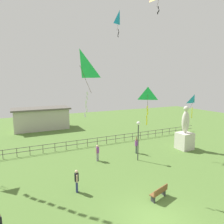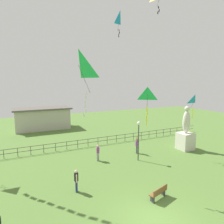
{
  "view_description": "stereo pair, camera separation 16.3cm",
  "coord_description": "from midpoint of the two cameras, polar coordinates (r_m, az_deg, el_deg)",
  "views": [
    {
      "loc": [
        -6.79,
        -8.15,
        7.63
      ],
      "look_at": [
        0.35,
        6.26,
        5.24
      ],
      "focal_mm": 32.61,
      "sensor_mm": 36.0,
      "label": 1
    },
    {
      "loc": [
        -6.65,
        -8.23,
        7.63
      ],
      "look_at": [
        0.35,
        6.26,
        5.24
      ],
      "focal_mm": 32.61,
      "sensor_mm": 36.0,
      "label": 2
    }
  ],
  "objects": [
    {
      "name": "kite_3",
      "position": [
        20.69,
        21.85,
        3.05
      ],
      "size": [
        0.95,
        0.69,
        2.28
      ],
      "color": "#198CD1"
    },
    {
      "name": "statue_monument",
      "position": [
        24.65,
        19.56,
        -6.13
      ],
      "size": [
        1.58,
        1.58,
        4.96
      ],
      "color": "beige",
      "rests_on": "ground_plane"
    },
    {
      "name": "pavilion_building",
      "position": [
        34.92,
        -19.34,
        -1.68
      ],
      "size": [
        8.84,
        4.39,
        3.48
      ],
      "color": "#B7B2A3",
      "rests_on": "ground_plane"
    },
    {
      "name": "waterfront_railing",
      "position": [
        24.13,
        -9.98,
        -8.56
      ],
      "size": [
        36.03,
        0.06,
        0.95
      ],
      "color": "#4C4742",
      "rests_on": "ground_plane"
    },
    {
      "name": "kite_0",
      "position": [
        24.36,
        1.93,
        24.87
      ],
      "size": [
        0.83,
        0.78,
        2.77
      ],
      "color": "#198CD1"
    },
    {
      "name": "kite_2",
      "position": [
        13.4,
        9.65,
        4.48
      ],
      "size": [
        1.01,
        0.89,
        2.52
      ],
      "color": "#1EB759"
    },
    {
      "name": "park_bench",
      "position": [
        14.64,
        12.78,
        -21.07
      ],
      "size": [
        1.55,
        0.83,
        0.85
      ],
      "color": "brown",
      "rests_on": "ground_plane"
    },
    {
      "name": "person_4",
      "position": [
        20.11,
        -4.32,
        -11.03
      ],
      "size": [
        0.44,
        0.3,
        1.61
      ],
      "color": "#99999E",
      "rests_on": "ground_plane"
    },
    {
      "name": "lamppost",
      "position": [
        19.8,
        7.14,
        -5.5
      ],
      "size": [
        0.36,
        0.36,
        3.89
      ],
      "color": "#38383D",
      "rests_on": "ground_plane"
    },
    {
      "name": "person_1",
      "position": [
        15.05,
        -10.21,
        -18.12
      ],
      "size": [
        0.3,
        0.48,
        1.61
      ],
      "color": "navy",
      "rests_on": "ground_plane"
    },
    {
      "name": "ground_plane",
      "position": [
        13.06,
        11.88,
        -27.5
      ],
      "size": [
        80.0,
        80.0,
        0.0
      ],
      "primitive_type": "plane",
      "color": "#517533"
    },
    {
      "name": "kite_1",
      "position": [
        10.25,
        -9.39,
        12.29
      ],
      "size": [
        1.25,
        1.21,
        3.3
      ],
      "color": "#1EB759"
    },
    {
      "name": "person_3",
      "position": [
        22.2,
        6.62,
        -9.04
      ],
      "size": [
        0.36,
        0.48,
        1.94
      ],
      "color": "#3F4C47",
      "rests_on": "ground_plane"
    }
  ]
}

